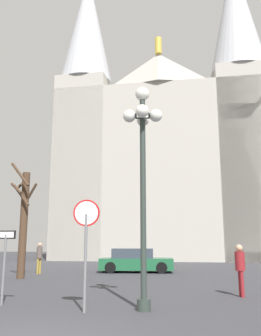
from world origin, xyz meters
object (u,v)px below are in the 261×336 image
object	(u,v)px
bare_tree	(23,219)
one_way_arrow_sign	(5,257)
pedestrian_walking	(240,265)
stop_sign	(86,233)
street_lamp	(143,153)
pedestrian_standing	(39,255)
parked_car_near_green	(135,261)
cathedral	(162,149)

from	to	relation	value
bare_tree	one_way_arrow_sign	bearing A→B (deg)	-73.88
pedestrian_walking	stop_sign	bearing A→B (deg)	-147.67
street_lamp	pedestrian_standing	xyz separation A→B (m)	(-6.11, 10.79, -3.19)
pedestrian_standing	parked_car_near_green	bearing A→B (deg)	15.12
pedestrian_walking	pedestrian_standing	bearing A→B (deg)	138.61
pedestrian_walking	pedestrian_standing	size ratio (longest dim) A/B	0.97
stop_sign	bare_tree	size ratio (longest dim) A/B	0.50
pedestrian_standing	bare_tree	bearing A→B (deg)	-92.01
bare_tree	pedestrian_walking	bearing A→B (deg)	-30.36
street_lamp	pedestrian_standing	bearing A→B (deg)	119.54
street_lamp	parked_car_near_green	bearing A→B (deg)	93.39
stop_sign	one_way_arrow_sign	bearing A→B (deg)	159.47
one_way_arrow_sign	parked_car_near_green	distance (m)	12.11
street_lamp	bare_tree	xyz separation A→B (m)	(-6.21, 8.10, -1.36)
stop_sign	street_lamp	bearing A→B (deg)	12.53
street_lamp	pedestrian_walking	distance (m)	5.22
one_way_arrow_sign	street_lamp	bearing A→B (deg)	-8.62
cathedral	street_lamp	size ratio (longest dim) A/B	5.41
cathedral	stop_sign	bearing A→B (deg)	-96.21
one_way_arrow_sign	pedestrian_standing	size ratio (longest dim) A/B	1.21
cathedral	street_lamp	world-z (taller)	cathedral
street_lamp	parked_car_near_green	xyz separation A→B (m)	(-0.72, 12.24, -3.58)
bare_tree	street_lamp	bearing A→B (deg)	-52.54
cathedral	stop_sign	size ratio (longest dim) A/B	11.70
one_way_arrow_sign	street_lamp	size ratio (longest dim) A/B	0.34
cathedral	stop_sign	world-z (taller)	cathedral
bare_tree	stop_sign	bearing A→B (deg)	-60.89
one_way_arrow_sign	bare_tree	distance (m)	7.95
street_lamp	parked_car_near_green	world-z (taller)	street_lamp
cathedral	pedestrian_standing	world-z (taller)	cathedral
one_way_arrow_sign	pedestrian_walking	world-z (taller)	one_way_arrow_sign
bare_tree	cathedral	bearing A→B (deg)	68.68
street_lamp	pedestrian_standing	distance (m)	12.80
one_way_arrow_sign	cathedral	bearing A→B (deg)	78.42
bare_tree	pedestrian_walking	world-z (taller)	bare_tree
one_way_arrow_sign	pedestrian_walking	bearing A→B (deg)	15.55
stop_sign	pedestrian_standing	world-z (taller)	stop_sign
bare_tree	parked_car_near_green	distance (m)	7.22
stop_sign	cathedral	bearing A→B (deg)	83.79
one_way_arrow_sign	pedestrian_walking	size ratio (longest dim) A/B	1.25
street_lamp	pedestrian_walking	bearing A→B (deg)	39.66
pedestrian_walking	one_way_arrow_sign	bearing A→B (deg)	-164.45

